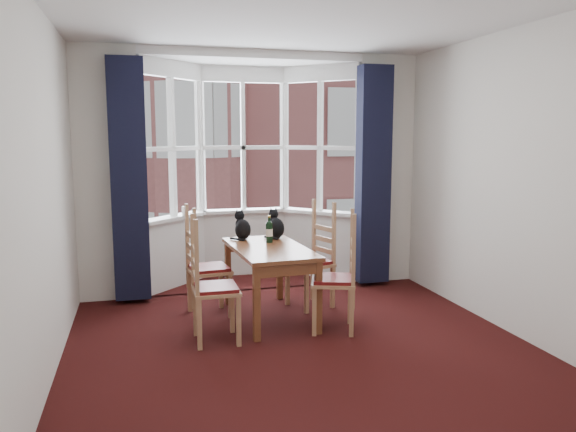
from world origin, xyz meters
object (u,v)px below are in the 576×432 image
object	(u,v)px
dining_table	(269,257)
chair_left_far	(200,271)
cat_right	(276,226)
chair_right_far	(317,262)
wine_bottle	(269,231)
candle_tall	(184,211)
cat_left	(242,228)
chair_left_near	(206,290)
chair_right_near	(343,281)

from	to	relation	value
dining_table	chair_left_far	distance (m)	0.72
cat_right	chair_right_far	bearing A→B (deg)	-23.96
chair_left_far	wine_bottle	bearing A→B (deg)	-0.78
cat_right	candle_tall	size ratio (longest dim) A/B	2.88
chair_left_far	cat_left	distance (m)	0.66
wine_bottle	dining_table	bearing A→B (deg)	-103.27
dining_table	chair_left_near	bearing A→B (deg)	-143.85
dining_table	chair_right_near	world-z (taller)	chair_right_near
chair_right_near	wine_bottle	world-z (taller)	wine_bottle
chair_left_near	chair_right_far	distance (m)	1.52
chair_left_near	cat_left	distance (m)	1.18
chair_right_far	cat_left	bearing A→B (deg)	165.69
chair_right_far	wine_bottle	size ratio (longest dim) A/B	3.27
chair_left_far	candle_tall	distance (m)	1.29
dining_table	wine_bottle	xyz separation A→B (m)	(0.05, 0.23, 0.22)
cat_left	wine_bottle	distance (m)	0.35
chair_right_near	wine_bottle	size ratio (longest dim) A/B	3.27
cat_right	wine_bottle	xyz separation A→B (m)	(-0.13, -0.24, -0.00)
chair_right_near	wine_bottle	bearing A→B (deg)	125.02
chair_left_far	chair_right_near	size ratio (longest dim) A/B	1.00
chair_right_near	cat_right	xyz separation A→B (m)	(-0.40, 1.00, 0.38)
wine_bottle	cat_left	bearing A→B (deg)	132.58
chair_right_far	cat_left	distance (m)	0.89
chair_left_far	cat_left	size ratio (longest dim) A/B	2.82
chair_left_near	candle_tall	world-z (taller)	candle_tall
dining_table	chair_left_far	xyz separation A→B (m)	(-0.66, 0.24, -0.16)
chair_right_far	candle_tall	bearing A→B (deg)	138.43
cat_left	candle_tall	world-z (taller)	cat_left
dining_table	chair_left_far	world-z (taller)	chair_left_far
cat_right	chair_left_far	bearing A→B (deg)	-164.75
chair_right_near	chair_right_far	xyz separation A→B (m)	(0.01, 0.82, 0.00)
chair_left_near	cat_right	world-z (taller)	cat_right
chair_right_near	cat_left	distance (m)	1.33
cat_left	chair_right_near	bearing A→B (deg)	-52.92
chair_left_near	candle_tall	bearing A→B (deg)	90.55
chair_left_far	chair_left_near	bearing A→B (deg)	-92.54
chair_left_far	wine_bottle	size ratio (longest dim) A/B	3.27
dining_table	chair_right_far	bearing A→B (deg)	25.88
cat_left	chair_left_near	bearing A→B (deg)	-117.39
chair_left_near	chair_left_far	bearing A→B (deg)	87.46
candle_tall	chair_right_near	bearing A→B (deg)	-56.66
wine_bottle	chair_left_near	bearing A→B (deg)	-135.49
chair_left_near	cat_left	size ratio (longest dim) A/B	2.82
cat_right	wine_bottle	distance (m)	0.27
chair_left_far	chair_right_near	world-z (taller)	same
chair_left_far	cat_right	size ratio (longest dim) A/B	2.76
dining_table	cat_right	bearing A→B (deg)	68.65
cat_left	candle_tall	xyz separation A→B (m)	(-0.53, 0.96, 0.07)
chair_right_near	chair_right_far	size ratio (longest dim) A/B	1.00
dining_table	candle_tall	size ratio (longest dim) A/B	11.50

